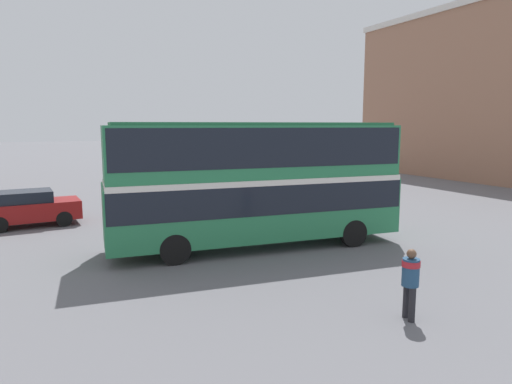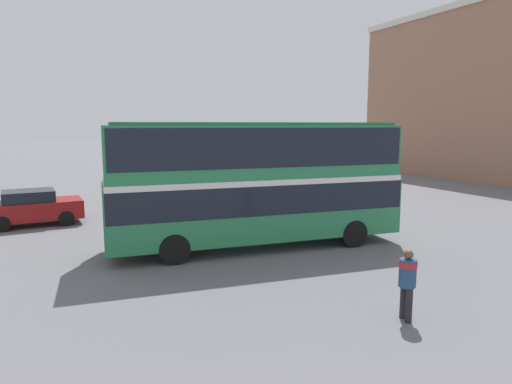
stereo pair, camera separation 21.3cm
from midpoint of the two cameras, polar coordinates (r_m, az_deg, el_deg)
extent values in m
plane|color=slate|center=(16.87, -7.23, -6.88)|extent=(240.00, 240.00, 0.00)
cube|color=#287A4C|center=(16.51, -0.37, -2.00)|extent=(10.74, 3.62, 2.04)
cube|color=#287A4C|center=(16.27, -0.38, 4.91)|extent=(10.57, 3.53, 1.94)
cube|color=black|center=(16.44, -0.37, -0.42)|extent=(10.64, 3.64, 1.00)
cube|color=black|center=(16.26, -0.38, 5.73)|extent=(10.42, 3.55, 1.32)
cube|color=silver|center=(16.36, -0.37, 1.62)|extent=(10.64, 3.64, 0.20)
cube|color=#226841|center=(16.24, -0.38, 8.51)|extent=(10.08, 3.30, 0.10)
cylinder|color=black|center=(19.07, 8.09, -3.57)|extent=(1.03, 0.40, 1.00)
cylinder|color=black|center=(17.11, 11.70, -5.04)|extent=(1.03, 0.40, 1.00)
cylinder|color=black|center=(17.08, -11.77, -5.07)|extent=(1.03, 0.40, 1.00)
cylinder|color=black|center=(14.87, -10.51, -7.05)|extent=(1.03, 0.40, 1.00)
cylinder|color=#232328|center=(11.14, 18.39, -13.22)|extent=(0.15, 0.15, 0.80)
cylinder|color=#232328|center=(11.34, 17.74, -12.80)|extent=(0.15, 0.15, 0.80)
cylinder|color=navy|center=(11.00, 18.23, -9.51)|extent=(0.46, 0.46, 0.64)
cylinder|color=#B2232D|center=(10.94, 18.28, -8.50)|extent=(0.49, 0.49, 0.14)
sphere|color=brown|center=(10.88, 18.34, -7.35)|extent=(0.22, 0.22, 0.22)
cube|color=navy|center=(26.43, 2.63, 0.08)|extent=(4.35, 1.78, 0.69)
cube|color=black|center=(26.43, 2.98, 1.36)|extent=(2.26, 1.60, 0.48)
cylinder|color=black|center=(25.16, 0.79, -1.02)|extent=(0.63, 0.22, 0.63)
cylinder|color=black|center=(26.59, -0.75, -0.51)|extent=(0.63, 0.22, 0.63)
cylinder|color=black|center=(26.45, 6.03, -0.61)|extent=(0.63, 0.22, 0.63)
cylinder|color=black|center=(27.81, 4.30, -0.14)|extent=(0.63, 0.22, 0.63)
cube|color=maroon|center=(22.48, -26.55, -2.08)|extent=(4.13, 2.12, 0.80)
cube|color=black|center=(22.37, -27.07, -0.49)|extent=(2.19, 1.82, 0.49)
cylinder|color=black|center=(23.45, -23.55, -2.35)|extent=(0.69, 0.26, 0.68)
cylinder|color=black|center=(21.78, -23.11, -3.11)|extent=(0.69, 0.26, 0.68)
camera|label=1|loc=(0.11, -90.37, -0.05)|focal=32.00mm
camera|label=2|loc=(0.11, 89.63, 0.05)|focal=32.00mm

